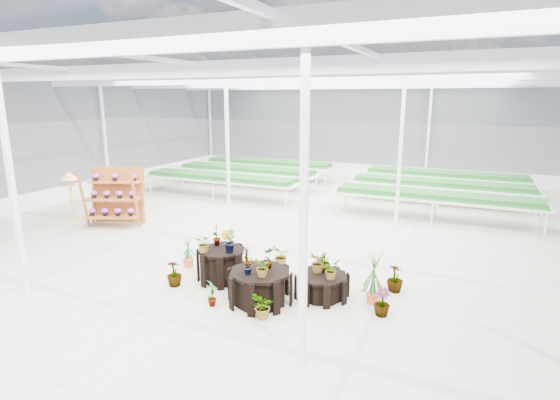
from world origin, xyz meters
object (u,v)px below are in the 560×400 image
at_px(plinth_mid, 260,287).
at_px(bird_table, 71,197).
at_px(plinth_tall, 222,265).
at_px(shelf_rack, 114,197).
at_px(plinth_low, 322,286).

distance_m(plinth_mid, bird_table, 8.33).
distance_m(plinth_tall, bird_table, 7.01).
distance_m(plinth_mid, shelf_rack, 7.00).
relative_size(plinth_mid, bird_table, 0.76).
height_order(plinth_tall, plinth_low, plinth_tall).
relative_size(shelf_rack, bird_table, 1.10).
relative_size(plinth_mid, plinth_low, 1.16).
distance_m(plinth_tall, shelf_rack, 5.66).
bearing_deg(plinth_mid, plinth_tall, 153.43).
relative_size(plinth_mid, shelf_rack, 0.69).
bearing_deg(plinth_mid, shelf_rack, 156.09).
height_order(plinth_tall, plinth_mid, plinth_tall).
bearing_deg(plinth_low, shelf_rack, 163.91).
relative_size(plinth_tall, shelf_rack, 0.58).
bearing_deg(plinth_mid, plinth_low, 34.99).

